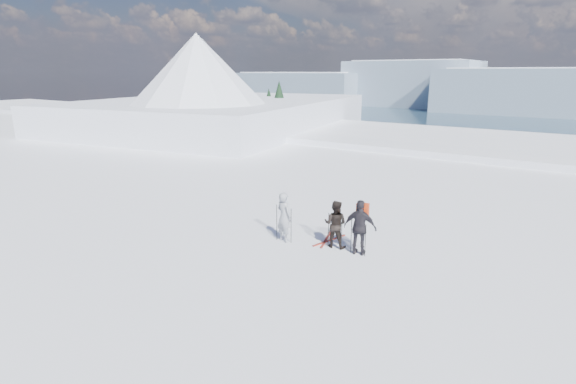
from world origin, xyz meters
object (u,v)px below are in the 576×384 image
(skis_loose, at_px, (328,240))
(skier_dark, at_px, (335,224))
(skier_grey, at_px, (284,217))
(skier_pack, at_px, (360,228))

(skis_loose, bearing_deg, skier_dark, -37.93)
(skier_grey, xyz_separation_m, skier_dark, (1.83, 0.52, -0.07))
(skier_grey, xyz_separation_m, skis_loose, (1.31, 0.93, -0.91))
(skier_pack, relative_size, skis_loose, 1.14)
(skier_pack, bearing_deg, skier_grey, -2.39)
(skier_grey, relative_size, skier_pack, 0.96)
(skier_grey, height_order, skier_dark, skier_grey)
(skier_pack, height_order, skis_loose, skier_pack)
(skier_dark, xyz_separation_m, skier_pack, (1.00, -0.11, 0.10))
(skier_pack, xyz_separation_m, skis_loose, (-1.52, 0.51, -0.94))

